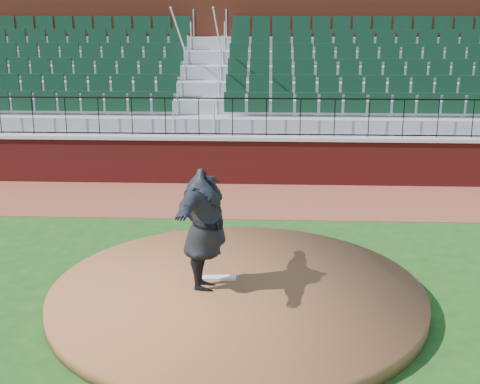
# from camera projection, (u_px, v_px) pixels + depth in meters

# --- Properties ---
(ground) EXTENTS (90.00, 90.00, 0.00)m
(ground) POSITION_uv_depth(u_px,v_px,m) (236.00, 292.00, 10.42)
(ground) COLOR #1B4614
(ground) RESTS_ON ground
(warning_track) EXTENTS (34.00, 3.20, 0.01)m
(warning_track) POSITION_uv_depth(u_px,v_px,m) (247.00, 199.00, 15.60)
(warning_track) COLOR brown
(warning_track) RESTS_ON ground
(field_wall) EXTENTS (34.00, 0.35, 1.20)m
(field_wall) POSITION_uv_depth(u_px,v_px,m) (249.00, 162.00, 16.98)
(field_wall) COLOR maroon
(field_wall) RESTS_ON ground
(wall_cap) EXTENTS (34.00, 0.45, 0.10)m
(wall_cap) POSITION_uv_depth(u_px,v_px,m) (249.00, 138.00, 16.80)
(wall_cap) COLOR #B7B7B7
(wall_cap) RESTS_ON field_wall
(wall_railing) EXTENTS (34.00, 0.05, 1.00)m
(wall_railing) POSITION_uv_depth(u_px,v_px,m) (249.00, 117.00, 16.65)
(wall_railing) COLOR black
(wall_railing) RESTS_ON wall_cap
(seating_stands) EXTENTS (34.00, 5.10, 4.60)m
(seating_stands) POSITION_uv_depth(u_px,v_px,m) (252.00, 87.00, 19.14)
(seating_stands) COLOR gray
(seating_stands) RESTS_ON ground
(concourse_wall) EXTENTS (34.00, 0.50, 5.50)m
(concourse_wall) POSITION_uv_depth(u_px,v_px,m) (255.00, 65.00, 21.71)
(concourse_wall) COLOR maroon
(concourse_wall) RESTS_ON ground
(pitchers_mound) EXTENTS (5.92, 5.92, 0.25)m
(pitchers_mound) POSITION_uv_depth(u_px,v_px,m) (237.00, 295.00, 10.03)
(pitchers_mound) COLOR brown
(pitchers_mound) RESTS_ON ground
(pitching_rubber) EXTENTS (0.62, 0.20, 0.04)m
(pitching_rubber) POSITION_uv_depth(u_px,v_px,m) (217.00, 278.00, 10.31)
(pitching_rubber) COLOR white
(pitching_rubber) RESTS_ON pitchers_mound
(pitcher) EXTENTS (0.87, 2.45, 1.95)m
(pitcher) POSITION_uv_depth(u_px,v_px,m) (204.00, 230.00, 9.72)
(pitcher) COLOR black
(pitcher) RESTS_ON pitchers_mound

